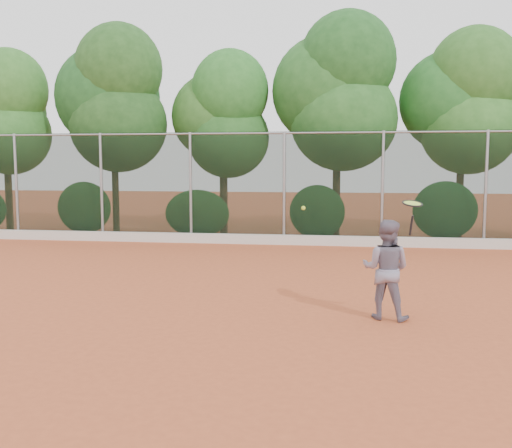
# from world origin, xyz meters

# --- Properties ---
(ground) EXTENTS (80.00, 80.00, 0.00)m
(ground) POSITION_xyz_m (0.00, 0.00, 0.00)
(ground) COLOR #B5502A
(ground) RESTS_ON ground
(concrete_curb) EXTENTS (24.00, 0.20, 0.30)m
(concrete_curb) POSITION_xyz_m (0.00, 6.82, 0.15)
(concrete_curb) COLOR beige
(concrete_curb) RESTS_ON ground
(tennis_player) EXTENTS (0.92, 0.80, 1.61)m
(tennis_player) POSITION_xyz_m (2.48, -1.44, 0.81)
(tennis_player) COLOR slate
(tennis_player) RESTS_ON ground
(chainlink_fence) EXTENTS (24.09, 0.09, 3.50)m
(chainlink_fence) POSITION_xyz_m (-0.00, 7.00, 1.86)
(chainlink_fence) COLOR black
(chainlink_fence) RESTS_ON ground
(foliage_backdrop) EXTENTS (23.70, 3.63, 7.55)m
(foliage_backdrop) POSITION_xyz_m (-0.55, 8.98, 4.40)
(foliage_backdrop) COLOR #47321B
(foliage_backdrop) RESTS_ON ground
(tennis_racket) EXTENTS (0.41, 0.41, 0.56)m
(tennis_racket) POSITION_xyz_m (2.85, -1.57, 1.84)
(tennis_racket) COLOR black
(tennis_racket) RESTS_ON ground
(tennis_ball_in_flight) EXTENTS (0.07, 0.07, 0.07)m
(tennis_ball_in_flight) POSITION_xyz_m (1.14, -1.44, 1.78)
(tennis_ball_in_flight) COLOR #BEDB31
(tennis_ball_in_flight) RESTS_ON ground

